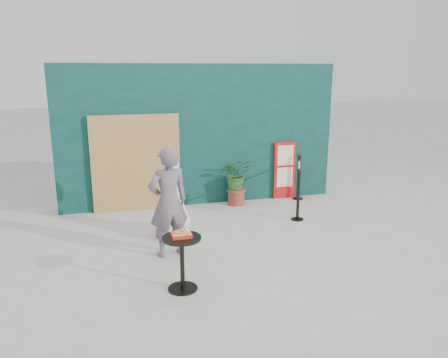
# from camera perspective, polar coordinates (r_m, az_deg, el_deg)

# --- Properties ---
(ground) EXTENTS (60.00, 60.00, 0.00)m
(ground) POSITION_cam_1_polar(r_m,az_deg,el_deg) (6.94, 2.64, -10.41)
(ground) COLOR #ADAAA5
(ground) RESTS_ON ground
(back_wall) EXTENTS (6.00, 0.30, 3.00)m
(back_wall) POSITION_cam_1_polar(r_m,az_deg,el_deg) (9.46, -3.11, 5.74)
(back_wall) COLOR #0A312F
(back_wall) RESTS_ON ground
(bamboo_fence) EXTENTS (1.80, 0.08, 2.00)m
(bamboo_fence) POSITION_cam_1_polar(r_m,az_deg,el_deg) (9.15, -11.40, 2.01)
(bamboo_fence) COLOR tan
(bamboo_fence) RESTS_ON ground
(woman) EXTENTS (0.72, 0.55, 1.76)m
(woman) POSITION_cam_1_polar(r_m,az_deg,el_deg) (6.83, -7.28, -3.01)
(woman) COLOR #665762
(woman) RESTS_ON ground
(menu_board) EXTENTS (0.50, 0.07, 1.30)m
(menu_board) POSITION_cam_1_polar(r_m,az_deg,el_deg) (10.00, 7.90, 1.13)
(menu_board) COLOR red
(menu_board) RESTS_ON ground
(statue) EXTENTS (0.62, 0.62, 1.58)m
(statue) POSITION_cam_1_polar(r_m,az_deg,el_deg) (7.72, -6.80, -2.80)
(statue) COLOR white
(statue) RESTS_ON ground
(cafe_table) EXTENTS (0.52, 0.52, 0.75)m
(cafe_table) POSITION_cam_1_polar(r_m,az_deg,el_deg) (5.88, -5.50, -9.83)
(cafe_table) COLOR black
(cafe_table) RESTS_ON ground
(food_basket) EXTENTS (0.26, 0.19, 0.11)m
(food_basket) POSITION_cam_1_polar(r_m,az_deg,el_deg) (5.77, -5.56, -7.20)
(food_basket) COLOR red
(food_basket) RESTS_ON cafe_table
(planter) EXTENTS (0.59, 0.51, 1.01)m
(planter) POSITION_cam_1_polar(r_m,az_deg,el_deg) (9.43, 1.62, 0.06)
(planter) COLOR brown
(planter) RESTS_ON ground
(stanchion_barrier) EXTENTS (0.84, 1.54, 1.03)m
(stanchion_barrier) POSITION_cam_1_polar(r_m,az_deg,el_deg) (9.30, 9.68, -0.93)
(stanchion_barrier) COLOR black
(stanchion_barrier) RESTS_ON ground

